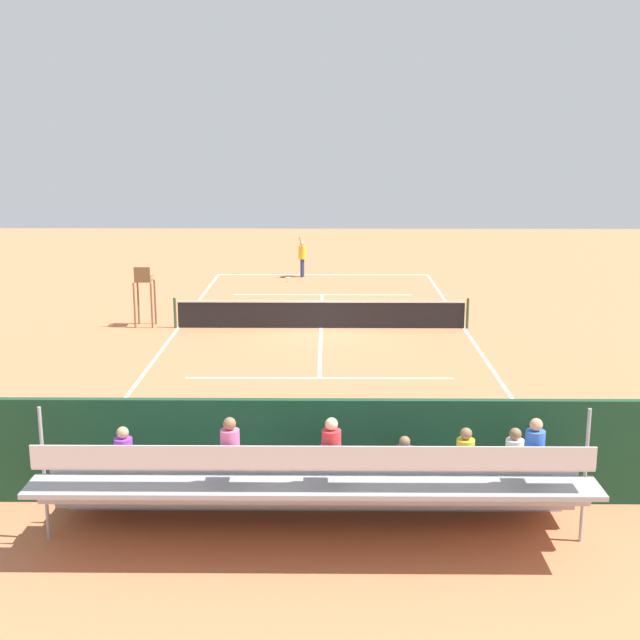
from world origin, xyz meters
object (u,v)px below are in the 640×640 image
(tennis_ball_far, at_px, (288,281))
(tennis_racket, at_px, (288,278))
(tennis_ball_near, at_px, (336,279))
(equipment_bag, at_px, (307,479))
(umpire_chair, at_px, (144,290))
(tennis_net, at_px, (321,314))
(tennis_player, at_px, (302,255))
(courtside_bench, at_px, (400,459))
(bleacher_stand, at_px, (324,484))

(tennis_ball_far, bearing_deg, tennis_racket, -87.09)
(tennis_ball_near, xyz_separation_m, tennis_ball_far, (2.19, 0.50, 0.00))
(equipment_bag, bearing_deg, umpire_chair, -66.12)
(tennis_net, xyz_separation_m, tennis_ball_near, (-0.60, -9.59, -0.47))
(equipment_bag, bearing_deg, tennis_ball_near, -91.92)
(umpire_chair, height_order, tennis_ball_near, umpire_chair)
(umpire_chair, distance_m, tennis_player, 11.48)
(tennis_racket, relative_size, tennis_ball_near, 8.74)
(tennis_net, relative_size, tennis_racket, 17.85)
(tennis_player, height_order, tennis_ball_far, tennis_player)
(tennis_net, relative_size, umpire_chair, 4.81)
(equipment_bag, relative_size, tennis_ball_near, 13.64)
(tennis_ball_near, bearing_deg, tennis_player, -28.32)
(courtside_bench, xyz_separation_m, equipment_bag, (1.80, 0.13, -0.38))
(umpire_chair, xyz_separation_m, courtside_bench, (-7.83, 13.50, -0.76))
(bleacher_stand, xyz_separation_m, tennis_ball_far, (1.76, -24.46, -0.93))
(tennis_racket, bearing_deg, equipment_bag, 93.57)
(umpire_chair, height_order, tennis_racket, umpire_chair)
(umpire_chair, bearing_deg, tennis_ball_near, -125.99)
(courtside_bench, distance_m, tennis_ball_near, 22.89)
(tennis_ball_far, bearing_deg, tennis_player, -114.81)
(tennis_net, height_order, equipment_bag, tennis_net)
(umpire_chair, height_order, courtside_bench, umpire_chair)
(tennis_net, relative_size, tennis_player, 5.35)
(umpire_chair, bearing_deg, equipment_bag, 113.88)
(tennis_net, relative_size, bleacher_stand, 1.14)
(bleacher_stand, bearing_deg, tennis_ball_near, -90.98)
(tennis_net, xyz_separation_m, tennis_ball_far, (1.58, -9.09, -0.47))
(courtside_bench, relative_size, tennis_player, 0.93)
(tennis_player, bearing_deg, umpire_chair, 62.85)
(equipment_bag, bearing_deg, tennis_net, -90.72)
(tennis_net, bearing_deg, tennis_player, -84.73)
(tennis_player, height_order, tennis_ball_near, tennis_player)
(tennis_net, distance_m, tennis_ball_far, 9.24)
(umpire_chair, height_order, equipment_bag, umpire_chair)
(bleacher_stand, bearing_deg, equipment_bag, -79.98)
(equipment_bag, xyz_separation_m, tennis_player, (0.79, -23.84, 0.84))
(courtside_bench, height_order, tennis_player, tennis_player)
(equipment_bag, distance_m, tennis_racket, 23.57)
(equipment_bag, relative_size, tennis_player, 0.47)
(bleacher_stand, distance_m, tennis_ball_near, 24.98)
(tennis_ball_near, bearing_deg, bleacher_stand, 89.02)
(tennis_net, distance_m, tennis_ball_near, 9.62)
(equipment_bag, relative_size, tennis_ball_far, 13.64)
(bleacher_stand, bearing_deg, umpire_chair, -67.75)
(bleacher_stand, height_order, courtside_bench, bleacher_stand)
(tennis_racket, height_order, tennis_ball_near, tennis_ball_near)
(bleacher_stand, relative_size, tennis_racket, 15.71)
(tennis_player, bearing_deg, tennis_ball_near, 151.68)
(umpire_chair, distance_m, tennis_ball_far, 10.08)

